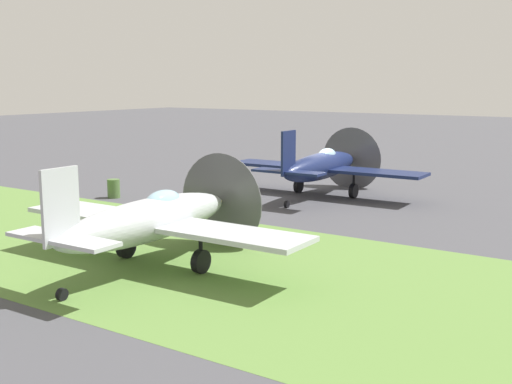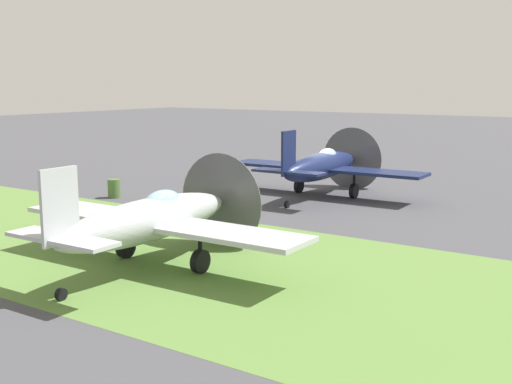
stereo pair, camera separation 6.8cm
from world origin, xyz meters
The scene contains 6 objects.
ground_plane centered at (0.00, 0.00, 0.00)m, with size 160.00×160.00×0.00m, color #424247.
grass_verge centered at (0.00, -12.86, 0.00)m, with size 120.00×11.00×0.01m, color #567A38.
airplane_lead centered at (0.93, -0.48, 1.50)m, with size 10.00×7.94×3.58m.
airplane_wingman centered at (2.47, -14.15, 1.50)m, with size 9.96×7.92×3.57m.
ground_crew_chief centered at (-0.77, -7.77, 0.91)m, with size 0.41×0.54×1.73m.
fuel_drum centered at (-7.26, -6.43, 0.45)m, with size 0.60×0.60×0.90m, color #476633.
Camera 2 is at (15.33, -27.81, 5.51)m, focal length 44.75 mm.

